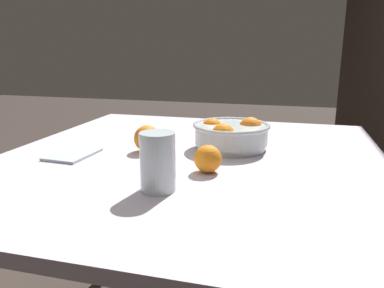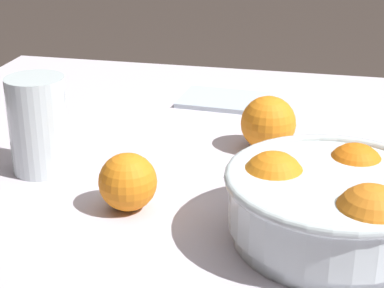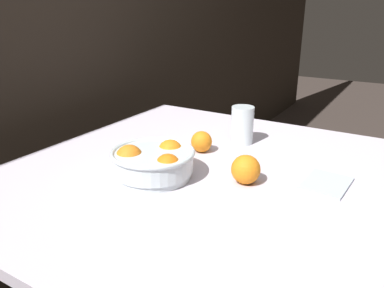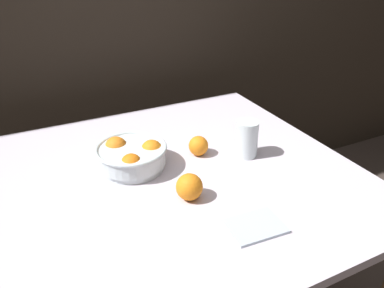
% 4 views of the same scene
% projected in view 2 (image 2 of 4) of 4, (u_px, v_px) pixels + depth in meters
% --- Properties ---
extents(dining_table, '(1.16, 1.10, 0.75)m').
position_uv_depth(dining_table, '(240.00, 239.00, 0.85)').
color(dining_table, silver).
rests_on(dining_table, ground_plane).
extents(fruit_bowl, '(0.24, 0.24, 0.10)m').
position_uv_depth(fruit_bowl, '(332.00, 202.00, 0.69)').
color(fruit_bowl, silver).
rests_on(fruit_bowl, dining_table).
extents(juice_glass, '(0.08, 0.08, 0.13)m').
position_uv_depth(juice_glass, '(38.00, 129.00, 0.85)').
color(juice_glass, '#F4A314').
rests_on(juice_glass, dining_table).
extents(orange_loose_near_bowl, '(0.08, 0.08, 0.08)m').
position_uv_depth(orange_loose_near_bowl, '(268.00, 123.00, 0.93)').
color(orange_loose_near_bowl, orange).
rests_on(orange_loose_near_bowl, dining_table).
extents(orange_loose_front, '(0.07, 0.07, 0.07)m').
position_uv_depth(orange_loose_front, '(128.00, 182.00, 0.76)').
color(orange_loose_front, orange).
rests_on(orange_loose_front, dining_table).
extents(napkin, '(0.16, 0.12, 0.01)m').
position_uv_depth(napkin, '(223.00, 100.00, 1.14)').
color(napkin, silver).
rests_on(napkin, dining_table).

